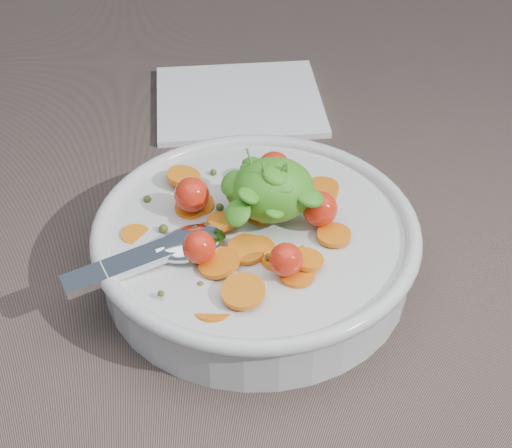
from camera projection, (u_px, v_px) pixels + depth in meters
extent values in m
plane|color=#755E53|center=(253.00, 261.00, 0.66)|extent=(6.00, 6.00, 0.00)
cylinder|color=silver|center=(256.00, 252.00, 0.63)|extent=(0.25, 0.25, 0.05)
torus|color=silver|center=(256.00, 229.00, 0.62)|extent=(0.26, 0.26, 0.01)
cylinder|color=silver|center=(256.00, 270.00, 0.65)|extent=(0.12, 0.12, 0.01)
cylinder|color=brown|center=(256.00, 252.00, 0.63)|extent=(0.23, 0.23, 0.04)
cylinder|color=orange|center=(259.00, 249.00, 0.60)|extent=(0.03, 0.03, 0.01)
cylinder|color=orange|center=(334.00, 235.00, 0.61)|extent=(0.03, 0.03, 0.00)
cylinder|color=orange|center=(243.00, 291.00, 0.56)|extent=(0.04, 0.04, 0.01)
cylinder|color=orange|center=(297.00, 274.00, 0.58)|extent=(0.04, 0.04, 0.01)
cylinder|color=orange|center=(340.00, 282.00, 0.58)|extent=(0.03, 0.03, 0.01)
cylinder|color=orange|center=(246.00, 249.00, 0.59)|extent=(0.04, 0.04, 0.01)
cylinder|color=orange|center=(219.00, 263.00, 0.58)|extent=(0.04, 0.04, 0.01)
cylinder|color=orange|center=(136.00, 236.00, 0.62)|extent=(0.03, 0.03, 0.01)
cylinder|color=orange|center=(190.00, 208.00, 0.64)|extent=(0.03, 0.03, 0.01)
cylinder|color=orange|center=(260.00, 214.00, 0.64)|extent=(0.04, 0.04, 0.01)
cylinder|color=orange|center=(321.00, 189.00, 0.66)|extent=(0.03, 0.03, 0.01)
cylinder|color=orange|center=(288.00, 250.00, 0.60)|extent=(0.03, 0.03, 0.01)
cylinder|color=orange|center=(306.00, 259.00, 0.58)|extent=(0.03, 0.03, 0.01)
cylinder|color=orange|center=(208.00, 258.00, 0.60)|extent=(0.03, 0.03, 0.01)
cylinder|color=orange|center=(322.00, 196.00, 0.66)|extent=(0.03, 0.03, 0.01)
cylinder|color=orange|center=(199.00, 239.00, 0.60)|extent=(0.03, 0.03, 0.01)
cylinder|color=orange|center=(294.00, 190.00, 0.65)|extent=(0.03, 0.03, 0.01)
cylinder|color=orange|center=(222.00, 221.00, 0.62)|extent=(0.03, 0.03, 0.01)
cylinder|color=orange|center=(277.00, 173.00, 0.67)|extent=(0.04, 0.04, 0.01)
cylinder|color=orange|center=(279.00, 262.00, 0.59)|extent=(0.03, 0.03, 0.02)
cylinder|color=orange|center=(199.00, 205.00, 0.64)|extent=(0.03, 0.03, 0.01)
cylinder|color=orange|center=(184.00, 177.00, 0.66)|extent=(0.04, 0.04, 0.01)
cylinder|color=orange|center=(259.00, 199.00, 0.65)|extent=(0.04, 0.04, 0.01)
cylinder|color=orange|center=(213.00, 312.00, 0.55)|extent=(0.04, 0.04, 0.01)
sphere|color=#46511B|center=(204.00, 185.00, 0.67)|extent=(0.01, 0.01, 0.01)
sphere|color=#46511B|center=(213.00, 172.00, 0.67)|extent=(0.01, 0.01, 0.01)
sphere|color=#46511B|center=(163.00, 254.00, 0.60)|extent=(0.01, 0.01, 0.01)
sphere|color=#46511B|center=(185.00, 230.00, 0.62)|extent=(0.01, 0.01, 0.01)
sphere|color=#46511B|center=(200.00, 285.00, 0.57)|extent=(0.01, 0.01, 0.01)
sphere|color=#46511B|center=(220.00, 207.00, 0.64)|extent=(0.01, 0.01, 0.01)
sphere|color=#46511B|center=(301.00, 261.00, 0.59)|extent=(0.01, 0.01, 0.01)
sphere|color=#46511B|center=(161.00, 294.00, 0.56)|extent=(0.00, 0.00, 0.00)
sphere|color=#46511B|center=(147.00, 199.00, 0.65)|extent=(0.01, 0.01, 0.01)
sphere|color=#46511B|center=(269.00, 257.00, 0.59)|extent=(0.01, 0.01, 0.01)
sphere|color=#46511B|center=(163.00, 229.00, 0.62)|extent=(0.01, 0.01, 0.01)
sphere|color=#46511B|center=(192.00, 260.00, 0.58)|extent=(0.01, 0.01, 0.01)
sphere|color=#46511B|center=(203.00, 226.00, 0.62)|extent=(0.01, 0.01, 0.01)
sphere|color=red|center=(320.00, 209.00, 0.61)|extent=(0.03, 0.03, 0.03)
sphere|color=red|center=(274.00, 168.00, 0.65)|extent=(0.03, 0.03, 0.03)
sphere|color=red|center=(192.00, 195.00, 0.62)|extent=(0.03, 0.03, 0.03)
sphere|color=red|center=(199.00, 247.00, 0.58)|extent=(0.03, 0.03, 0.03)
sphere|color=red|center=(286.00, 260.00, 0.57)|extent=(0.03, 0.03, 0.03)
ellipsoid|color=green|center=(273.00, 190.00, 0.61)|extent=(0.07, 0.06, 0.05)
ellipsoid|color=green|center=(249.00, 190.00, 0.62)|extent=(0.04, 0.04, 0.03)
ellipsoid|color=green|center=(263.00, 182.00, 0.59)|extent=(0.03, 0.03, 0.01)
ellipsoid|color=green|center=(272.00, 187.00, 0.61)|extent=(0.03, 0.03, 0.03)
ellipsoid|color=green|center=(234.00, 183.00, 0.61)|extent=(0.03, 0.03, 0.03)
ellipsoid|color=green|center=(274.00, 210.00, 0.59)|extent=(0.02, 0.03, 0.01)
ellipsoid|color=green|center=(276.00, 175.00, 0.59)|extent=(0.03, 0.03, 0.02)
ellipsoid|color=green|center=(248.00, 196.00, 0.58)|extent=(0.03, 0.03, 0.02)
ellipsoid|color=green|center=(264.00, 185.00, 0.61)|extent=(0.03, 0.03, 0.02)
ellipsoid|color=green|center=(309.00, 197.00, 0.59)|extent=(0.03, 0.03, 0.02)
ellipsoid|color=green|center=(238.00, 213.00, 0.59)|extent=(0.03, 0.03, 0.02)
ellipsoid|color=green|center=(251.00, 162.00, 0.63)|extent=(0.02, 0.02, 0.01)
ellipsoid|color=green|center=(272.00, 176.00, 0.60)|extent=(0.03, 0.03, 0.02)
ellipsoid|color=green|center=(280.00, 180.00, 0.61)|extent=(0.02, 0.02, 0.01)
ellipsoid|color=green|center=(252.00, 172.00, 0.62)|extent=(0.03, 0.03, 0.02)
ellipsoid|color=green|center=(271.00, 186.00, 0.60)|extent=(0.02, 0.03, 0.02)
ellipsoid|color=green|center=(282.00, 183.00, 0.59)|extent=(0.03, 0.03, 0.01)
ellipsoid|color=green|center=(245.00, 186.00, 0.60)|extent=(0.02, 0.02, 0.01)
ellipsoid|color=green|center=(276.00, 180.00, 0.60)|extent=(0.02, 0.02, 0.02)
ellipsoid|color=green|center=(277.00, 170.00, 0.60)|extent=(0.02, 0.02, 0.01)
ellipsoid|color=green|center=(268.00, 179.00, 0.60)|extent=(0.02, 0.02, 0.02)
ellipsoid|color=green|center=(257.00, 176.00, 0.62)|extent=(0.02, 0.02, 0.02)
cylinder|color=#4C8C33|center=(275.00, 183.00, 0.60)|extent=(0.01, 0.01, 0.04)
cylinder|color=#4C8C33|center=(287.00, 182.00, 0.60)|extent=(0.01, 0.01, 0.04)
cylinder|color=#4C8C33|center=(255.00, 174.00, 0.61)|extent=(0.01, 0.02, 0.04)
cylinder|color=#4C8C33|center=(269.00, 188.00, 0.59)|extent=(0.01, 0.01, 0.04)
ellipsoid|color=silver|center=(191.00, 243.00, 0.60)|extent=(0.07, 0.05, 0.02)
cube|color=silver|center=(135.00, 261.00, 0.58)|extent=(0.11, 0.05, 0.02)
cylinder|color=silver|center=(169.00, 249.00, 0.59)|extent=(0.02, 0.02, 0.01)
cube|color=white|center=(239.00, 101.00, 0.86)|extent=(0.18, 0.16, 0.01)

